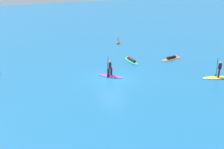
% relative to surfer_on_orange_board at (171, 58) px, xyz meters
% --- Properties ---
extents(ground_plane, '(120.00, 120.00, 0.00)m').
position_rel_surfer_on_orange_board_xyz_m(ground_plane, '(-9.08, -2.86, -0.13)').
color(ground_plane, '#195684').
rests_on(ground_plane, ground).
extents(surfer_on_orange_board, '(2.95, 1.16, 0.39)m').
position_rel_surfer_on_orange_board_xyz_m(surfer_on_orange_board, '(0.00, 0.00, 0.00)').
color(surfer_on_orange_board, orange).
rests_on(surfer_on_orange_board, ground_plane).
extents(surfer_on_yellow_board, '(3.36, 1.72, 2.07)m').
position_rel_surfer_on_orange_board_xyz_m(surfer_on_yellow_board, '(1.00, -6.78, 0.25)').
color(surfer_on_yellow_board, yellow).
rests_on(surfer_on_yellow_board, ground_plane).
extents(surfer_on_purple_board, '(2.28, 2.32, 2.22)m').
position_rel_surfer_on_orange_board_xyz_m(surfer_on_purple_board, '(-9.01, -2.16, 0.33)').
color(surfer_on_purple_board, purple).
rests_on(surfer_on_purple_board, ground_plane).
extents(surfer_on_green_board, '(0.93, 2.92, 0.41)m').
position_rel_surfer_on_orange_board_xyz_m(surfer_on_green_board, '(-4.89, 1.21, 0.01)').
color(surfer_on_green_board, '#23B266').
rests_on(surfer_on_green_board, ground_plane).
extents(marker_buoy, '(0.46, 0.46, 1.12)m').
position_rel_surfer_on_orange_board_xyz_m(marker_buoy, '(-3.23, 8.77, 0.04)').
color(marker_buoy, '#E55119').
rests_on(marker_buoy, ground_plane).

